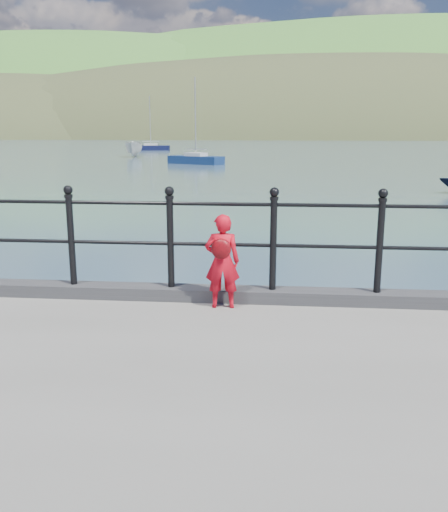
# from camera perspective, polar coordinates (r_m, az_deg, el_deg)

# --- Properties ---
(ground) EXTENTS (600.00, 600.00, 0.00)m
(ground) POSITION_cam_1_polar(r_m,az_deg,el_deg) (6.97, -0.14, -12.12)
(ground) COLOR #2D4251
(ground) RESTS_ON ground
(kerb) EXTENTS (60.00, 0.30, 0.15)m
(kerb) POSITION_cam_1_polar(r_m,az_deg,el_deg) (6.44, -0.27, -4.01)
(kerb) COLOR #28282B
(kerb) RESTS_ON quay
(railing) EXTENTS (18.11, 0.11, 1.20)m
(railing) POSITION_cam_1_polar(r_m,az_deg,el_deg) (6.26, -0.28, 2.55)
(railing) COLOR black
(railing) RESTS_ON kerb
(far_shore) EXTENTS (830.00, 200.00, 156.00)m
(far_shore) POSITION_cam_1_polar(r_m,az_deg,el_deg) (249.88, 14.16, 6.89)
(far_shore) COLOR #333A21
(far_shore) RESTS_ON ground
(child) EXTENTS (0.41, 0.33, 1.07)m
(child) POSITION_cam_1_polar(r_m,az_deg,el_deg) (6.06, -0.19, -0.51)
(child) COLOR red
(child) RESTS_ON quay
(launch_white) EXTENTS (2.32, 4.78, 1.77)m
(launch_white) POSITION_cam_1_polar(r_m,az_deg,el_deg) (62.18, -9.43, 11.06)
(launch_white) COLOR beige
(launch_white) RESTS_ON ground
(sailboat_left) EXTENTS (5.66, 2.24, 7.93)m
(sailboat_left) POSITION_cam_1_polar(r_m,az_deg,el_deg) (82.27, -7.70, 11.21)
(sailboat_left) COLOR black
(sailboat_left) RESTS_ON ground
(sailboat_port) EXTENTS (5.31, 3.89, 7.59)m
(sailboat_port) POSITION_cam_1_polar(r_m,az_deg,el_deg) (48.79, -2.98, 10.04)
(sailboat_port) COLOR navy
(sailboat_port) RESTS_ON ground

